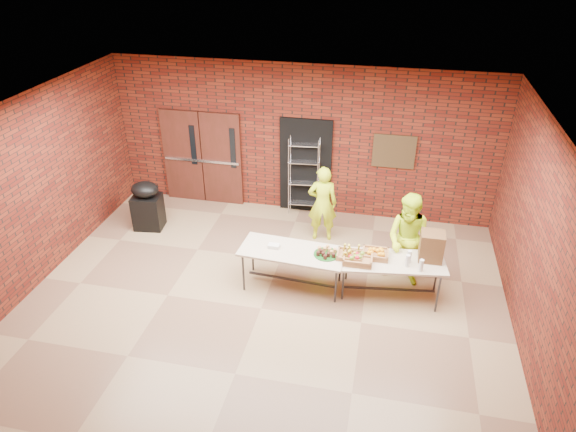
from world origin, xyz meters
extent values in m
cube|color=brown|center=(0.00, 0.00, -0.02)|extent=(8.00, 7.00, 0.04)
cube|color=silver|center=(0.00, 0.00, 3.22)|extent=(8.00, 7.00, 0.04)
cube|color=maroon|center=(0.00, 3.52, 1.60)|extent=(8.00, 0.04, 3.20)
cube|color=maroon|center=(0.00, -3.52, 1.60)|extent=(8.00, 0.04, 3.20)
cube|color=maroon|center=(-4.02, 0.00, 1.60)|extent=(0.04, 7.00, 3.20)
cube|color=maroon|center=(4.02, 0.00, 1.60)|extent=(0.04, 7.00, 3.20)
cube|color=#4A1B15|center=(-2.65, 3.44, 1.05)|extent=(0.88, 0.08, 2.10)
cube|color=#4A1B15|center=(-1.75, 3.44, 1.05)|extent=(0.88, 0.08, 2.10)
cube|color=black|center=(-2.37, 3.39, 1.35)|extent=(0.12, 0.02, 0.90)
cube|color=black|center=(-1.47, 3.39, 1.35)|extent=(0.12, 0.02, 0.90)
cube|color=#B9B9C0|center=(-2.20, 3.38, 1.00)|extent=(1.70, 0.04, 0.05)
cube|color=black|center=(0.10, 3.46, 1.05)|extent=(1.10, 0.06, 2.10)
cube|color=#3B2E17|center=(1.90, 3.45, 1.55)|extent=(0.85, 0.04, 0.70)
cube|color=#BAA88E|center=(0.38, 0.72, 0.71)|extent=(1.83, 0.86, 0.04)
cube|color=#323238|center=(0.38, 0.72, 0.12)|extent=(1.58, 0.15, 0.03)
cylinder|color=#323238|center=(-0.41, 1.02, 0.35)|extent=(0.04, 0.04, 0.69)
cylinder|color=#323238|center=(1.17, 1.02, 0.35)|extent=(0.04, 0.04, 0.69)
cylinder|color=#323238|center=(-0.41, 0.43, 0.35)|extent=(0.04, 0.04, 0.69)
cylinder|color=#323238|center=(1.17, 0.43, 0.35)|extent=(0.04, 0.04, 0.69)
cube|color=#BAA88E|center=(2.05, 0.82, 0.69)|extent=(1.80, 0.94, 0.04)
cube|color=#323238|center=(2.05, 0.82, 0.11)|extent=(1.52, 0.24, 0.03)
cylinder|color=#323238|center=(1.28, 1.10, 0.33)|extent=(0.03, 0.03, 0.67)
cylinder|color=#323238|center=(2.81, 1.10, 0.33)|extent=(0.03, 0.03, 0.67)
cylinder|color=#323238|center=(1.28, 0.53, 0.33)|extent=(0.03, 0.03, 0.67)
cylinder|color=#323238|center=(2.81, 0.53, 0.33)|extent=(0.03, 0.03, 0.67)
cube|color=#AA7944|center=(1.35, 0.73, 0.74)|extent=(0.42, 0.33, 0.07)
cube|color=#AA7944|center=(1.76, 0.87, 0.74)|extent=(0.43, 0.33, 0.07)
cube|color=#AA7944|center=(1.49, 0.65, 0.74)|extent=(0.47, 0.37, 0.07)
cylinder|color=#165419|center=(0.96, 0.72, 0.74)|extent=(0.43, 0.43, 0.02)
cube|color=silver|center=(0.05, 0.74, 0.76)|extent=(0.19, 0.13, 0.06)
cube|color=brown|center=(2.64, 0.99, 0.96)|extent=(0.38, 0.34, 0.50)
cylinder|color=silver|center=(2.28, 0.70, 0.81)|extent=(0.07, 0.07, 0.21)
cylinder|color=silver|center=(2.49, 0.62, 0.81)|extent=(0.07, 0.07, 0.21)
cylinder|color=silver|center=(2.30, 0.81, 0.82)|extent=(0.07, 0.07, 0.22)
cube|color=black|center=(-2.93, 2.06, 0.36)|extent=(0.62, 0.53, 0.72)
ellipsoid|color=black|center=(-2.93, 2.06, 0.88)|extent=(0.61, 0.54, 0.31)
imported|color=#CBF01A|center=(0.64, 2.38, 0.78)|extent=(0.62, 0.46, 1.57)
imported|color=#CBF01A|center=(2.30, 1.28, 0.85)|extent=(1.00, 0.90, 1.70)
camera|label=1|loc=(1.81, -6.35, 5.55)|focal=32.00mm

